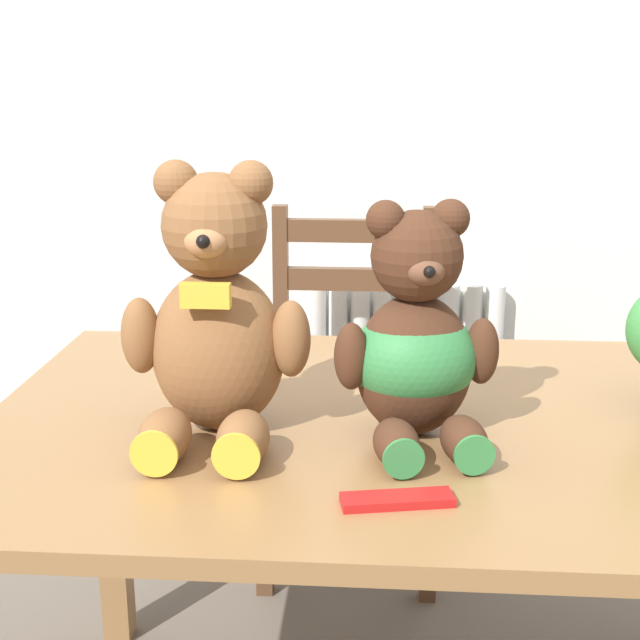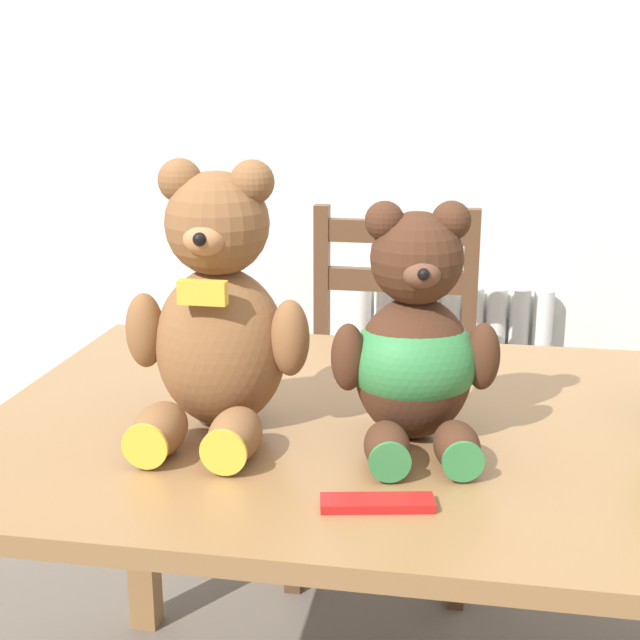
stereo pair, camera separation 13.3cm
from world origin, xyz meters
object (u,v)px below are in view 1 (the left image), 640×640
Objects in this scene: wooden_chair_behind at (351,384)px; teddy_bear_left at (216,320)px; chocolate_bar at (397,500)px; teddy_bear_right at (416,345)px.

teddy_bear_left is at bearing 79.46° from wooden_chair_behind.
teddy_bear_left reaches higher than wooden_chair_behind.
teddy_bear_left is 0.39m from chocolate_bar.
chocolate_bar is at bearing 94.97° from wooden_chair_behind.
wooden_chair_behind is 6.23× the size of chocolate_bar.
teddy_bear_right is at bearing -178.70° from teddy_bear_left.
wooden_chair_behind is 2.19× the size of teddy_bear_left.
teddy_bear_right is 2.47× the size of chocolate_bar.
teddy_bear_right reaches higher than wooden_chair_behind.
teddy_bear_right is 0.27m from chocolate_bar.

